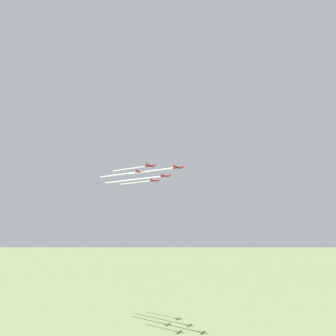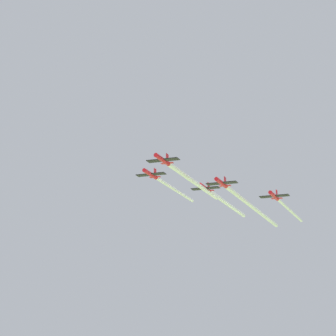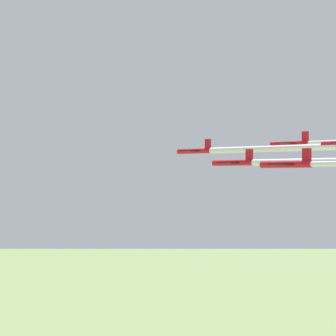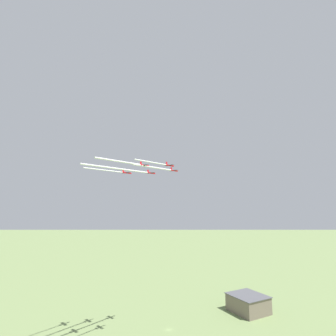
{
  "view_description": "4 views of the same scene",
  "coord_description": "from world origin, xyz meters",
  "views": [
    {
      "loc": [
        117.26,
        126.57,
        79.82
      ],
      "look_at": [
        14.22,
        -4.09,
        116.74
      ],
      "focal_mm": 28.0,
      "sensor_mm": 36.0,
      "label": 1
    },
    {
      "loc": [
        -105.95,
        131.52,
        68.3
      ],
      "look_at": [
        3.8,
        3.79,
        113.49
      ],
      "focal_mm": 85.0,
      "sensor_mm": 36.0,
      "label": 2
    },
    {
      "loc": [
        -57.07,
        -108.76,
        112.4
      ],
      "look_at": [
        5.28,
        4.35,
        113.86
      ],
      "focal_mm": 70.0,
      "sensor_mm": 36.0,
      "label": 3
    },
    {
      "loc": [
        182.24,
        -99.47,
        90.11
      ],
      "look_at": [
        7.47,
        -4.57,
        119.02
      ],
      "focal_mm": 28.0,
      "sensor_mm": 36.0,
      "label": 4
    }
  ],
  "objects": [
    {
      "name": "smoke_trail_4",
      "position": [
        26.94,
        -49.69,
        117.57
      ],
      "size": [
        12.96,
        33.2,
        1.02
      ],
      "rotation": [
        0.0,
        0.0,
        0.35
      ],
      "color": "white"
    },
    {
      "name": "jet_0",
      "position": [
        8.87,
        -0.24,
        117.17
      ],
      "size": [
        7.85,
        8.07,
        2.72
      ],
      "rotation": [
        0.0,
        0.0,
        0.35
      ],
      "color": "red"
    },
    {
      "name": "jet_2",
      "position": [
        22.95,
        -11.83,
        118.43
      ],
      "size": [
        7.85,
        8.07,
        2.72
      ],
      "rotation": [
        0.0,
        0.0,
        0.35
      ],
      "color": "red"
    },
    {
      "name": "jet_1",
      "position": [
        5.58,
        -18.17,
        114.56
      ],
      "size": [
        7.85,
        8.07,
        2.72
      ],
      "rotation": [
        0.0,
        0.0,
        0.35
      ],
      "color": "red"
    },
    {
      "name": "smoke_trail_1",
      "position": [
        16.18,
        -47.17,
        114.52
      ],
      "size": [
        19.58,
        51.34,
        1.01
      ],
      "rotation": [
        0.0,
        0.0,
        0.35
      ],
      "color": "white"
    },
    {
      "name": "jet_3",
      "position": [
        2.29,
        -36.1,
        113.99
      ],
      "size": [
        7.85,
        8.07,
        2.72
      ],
      "rotation": [
        0.0,
        0.0,
        0.35
      ],
      "color": "red"
    },
    {
      "name": "smoke_trail_0",
      "position": [
        16.62,
        -21.45,
        117.13
      ],
      "size": [
        13.97,
        35.8,
        1.1
      ],
      "rotation": [
        0.0,
        0.0,
        0.35
      ],
      "color": "white"
    },
    {
      "name": "smoke_trail_2",
      "position": [
        29.15,
        -28.8,
        118.39
      ],
      "size": [
        10.59,
        27.22,
        0.79
      ],
      "rotation": [
        0.0,
        0.0,
        0.35
      ],
      "color": "white"
    },
    {
      "name": "smoke_trail_3",
      "position": [
        8.89,
        -54.16,
        113.95
      ],
      "size": [
        11.32,
        29.36,
        0.73
      ],
      "rotation": [
        0.0,
        0.0,
        0.35
      ],
      "color": "white"
    },
    {
      "name": "jet_4",
      "position": [
        19.66,
        -29.76,
        117.61
      ],
      "size": [
        7.85,
        8.07,
        2.72
      ],
      "rotation": [
        0.0,
        0.0,
        0.35
      ],
      "color": "red"
    }
  ]
}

